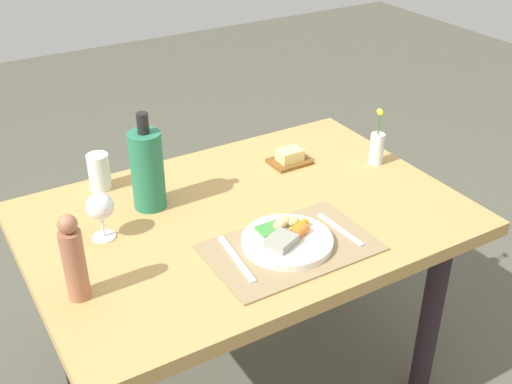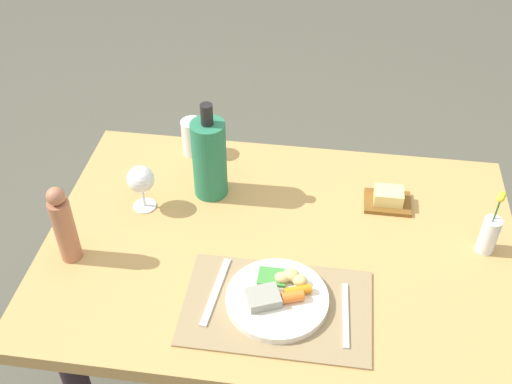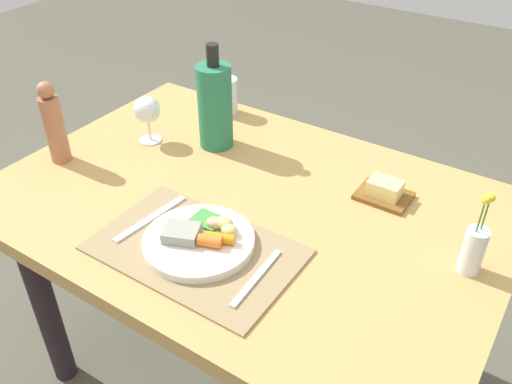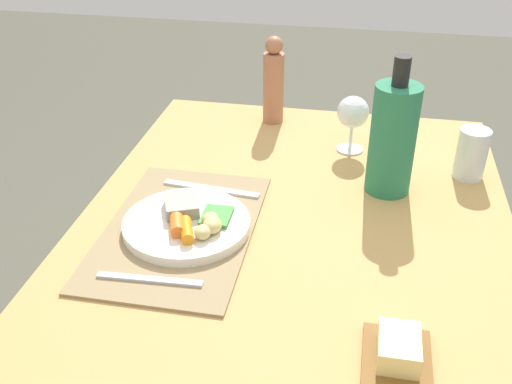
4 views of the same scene
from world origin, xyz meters
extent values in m
plane|color=#535345|center=(0.00, 0.00, 0.00)|extent=(8.00, 8.00, 0.00)
cube|color=tan|center=(0.00, 0.00, 0.69)|extent=(1.25, 0.86, 0.04)
cylinder|color=black|center=(-0.51, -0.31, 0.34)|extent=(0.07, 0.07, 0.67)
cylinder|color=black|center=(-0.51, 0.31, 0.34)|extent=(0.07, 0.07, 0.67)
cylinder|color=black|center=(0.51, 0.31, 0.34)|extent=(0.07, 0.07, 0.67)
cube|color=#947D57|center=(0.01, -0.22, 0.72)|extent=(0.45, 0.28, 0.01)
cylinder|color=white|center=(0.01, -0.20, 0.73)|extent=(0.25, 0.25, 0.02)
cube|color=gray|center=(-0.02, -0.22, 0.75)|extent=(0.09, 0.09, 0.03)
cylinder|color=orange|center=(0.05, -0.21, 0.75)|extent=(0.06, 0.04, 0.03)
cylinder|color=orange|center=(0.06, -0.19, 0.75)|extent=(0.07, 0.04, 0.02)
ellipsoid|color=tan|center=(0.02, -0.15, 0.75)|extent=(0.04, 0.03, 0.03)
ellipsoid|color=#D0C075|center=(0.04, -0.14, 0.75)|extent=(0.04, 0.04, 0.03)
ellipsoid|color=#CBC077|center=(0.06, -0.15, 0.75)|extent=(0.04, 0.03, 0.02)
cube|color=#40913C|center=(-0.01, -0.15, 0.74)|extent=(0.07, 0.06, 0.01)
cube|color=silver|center=(-0.14, -0.19, 0.72)|extent=(0.04, 0.22, 0.00)
cube|color=silver|center=(0.18, -0.22, 0.72)|extent=(0.02, 0.19, 0.00)
cube|color=brown|center=(0.28, 0.20, 0.72)|extent=(0.13, 0.10, 0.01)
cube|color=#F3DC88|center=(0.28, 0.20, 0.74)|extent=(0.08, 0.06, 0.04)
cylinder|color=silver|center=(0.53, 0.05, 0.77)|extent=(0.05, 0.05, 0.11)
cylinder|color=#3F7233|center=(0.53, 0.05, 0.81)|extent=(0.00, 0.00, 0.18)
sphere|color=yellow|center=(0.53, 0.05, 0.90)|extent=(0.02, 0.02, 0.02)
cylinder|color=#3F7233|center=(0.53, 0.06, 0.81)|extent=(0.00, 0.00, 0.18)
sphere|color=yellow|center=(0.53, 0.06, 0.90)|extent=(0.02, 0.02, 0.02)
cylinder|color=#AA6A4C|center=(-0.53, -0.12, 0.81)|extent=(0.05, 0.05, 0.19)
sphere|color=#AA6A4C|center=(-0.53, -0.12, 0.92)|extent=(0.05, 0.05, 0.05)
cylinder|color=white|center=(-0.40, 0.09, 0.72)|extent=(0.06, 0.06, 0.00)
cylinder|color=white|center=(-0.40, 0.09, 0.75)|extent=(0.01, 0.01, 0.06)
sphere|color=white|center=(-0.40, 0.09, 0.81)|extent=(0.08, 0.08, 0.08)
cylinder|color=silver|center=(-0.31, 0.36, 0.77)|extent=(0.07, 0.07, 0.12)
cylinder|color=silver|center=(-0.31, 0.36, 0.75)|extent=(0.06, 0.06, 0.06)
cylinder|color=#277651|center=(-0.22, 0.18, 0.83)|extent=(0.10, 0.10, 0.24)
cylinder|color=black|center=(-0.22, 0.18, 0.98)|extent=(0.03, 0.03, 0.06)
camera|label=1|loc=(-0.77, -1.36, 1.70)|focal=44.49mm
camera|label=2|loc=(0.10, -1.15, 1.89)|focal=43.47mm
camera|label=3|loc=(0.62, -0.89, 1.51)|focal=38.01mm
camera|label=4|loc=(0.93, 0.11, 1.38)|focal=42.08mm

